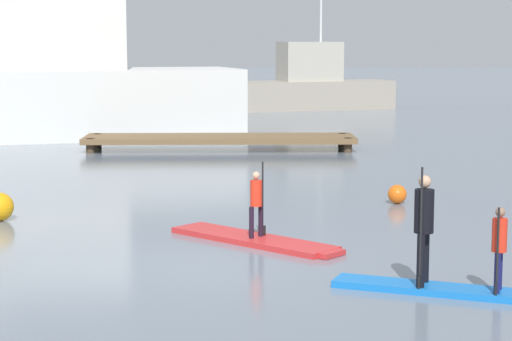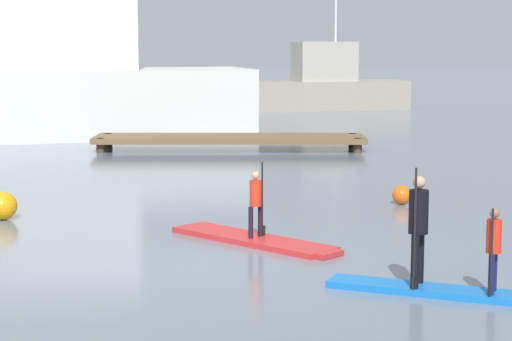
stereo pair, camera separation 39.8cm
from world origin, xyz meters
name	(u,v)px [view 1 (the left image)]	position (x,y,z in m)	size (l,w,h in m)	color
ground_plane	(201,266)	(0.00, 0.00, 0.00)	(240.00, 240.00, 0.00)	slate
paddleboard_near	(256,240)	(0.92, 1.81, 0.05)	(3.08, 2.95, 0.10)	red
paddler_child_solo	(257,200)	(0.94, 1.81, 0.77)	(0.33, 0.34, 1.35)	black
paddleboard_far	(443,290)	(3.54, -1.74, 0.05)	(3.15, 1.66, 0.10)	blue
paddler_adult	(424,222)	(3.25, -1.63, 1.01)	(0.37, 0.48, 1.74)	black
paddler_child_front	(499,244)	(4.24, -2.03, 0.77)	(0.27, 0.39, 1.22)	#19194C
fishing_boat_white_large	(27,81)	(-7.08, 20.58, 2.13)	(16.44, 8.35, 15.98)	silver
fishing_boat_green_midground	(312,85)	(4.64, 35.54, 1.27)	(8.84, 4.63, 8.03)	#9E9384
floating_dock	(220,139)	(0.07, 16.64, 0.37)	(8.93, 2.21, 0.46)	brown
mooring_buoy_near	(397,194)	(4.16, 5.90, 0.21)	(0.42, 0.42, 0.42)	orange
mooring_buoy_mid	(0,207)	(-4.17, 4.03, 0.29)	(0.57, 0.57, 0.57)	orange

